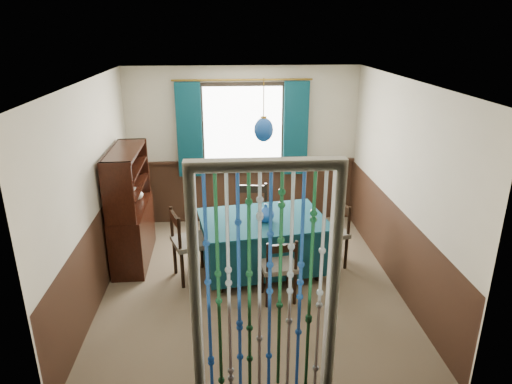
{
  "coord_description": "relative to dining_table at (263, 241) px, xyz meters",
  "views": [
    {
      "loc": [
        -0.28,
        -5.01,
        3.07
      ],
      "look_at": [
        0.09,
        0.29,
        1.11
      ],
      "focal_mm": 32.0,
      "sensor_mm": 36.0,
      "label": 1
    }
  ],
  "objects": [
    {
      "name": "floor",
      "position": [
        -0.18,
        -0.29,
        -0.44
      ],
      "size": [
        4.0,
        4.0,
        0.0
      ],
      "primitive_type": "plane",
      "color": "brown",
      "rests_on": "ground"
    },
    {
      "name": "ceiling",
      "position": [
        -0.18,
        -0.29,
        2.06
      ],
      "size": [
        4.0,
        4.0,
        0.0
      ],
      "primitive_type": "plane",
      "rotation": [
        3.14,
        0.0,
        0.0
      ],
      "color": "silver",
      "rests_on": "ground"
    },
    {
      "name": "wall_back",
      "position": [
        -0.18,
        1.71,
        0.81
      ],
      "size": [
        3.6,
        0.0,
        3.6
      ],
      "primitive_type": "plane",
      "rotation": [
        1.57,
        0.0,
        0.0
      ],
      "color": "beige",
      "rests_on": "ground"
    },
    {
      "name": "wall_front",
      "position": [
        -0.18,
        -2.29,
        0.81
      ],
      "size": [
        3.6,
        0.0,
        3.6
      ],
      "primitive_type": "plane",
      "rotation": [
        -1.57,
        0.0,
        0.0
      ],
      "color": "beige",
      "rests_on": "ground"
    },
    {
      "name": "wall_left",
      "position": [
        -1.98,
        -0.29,
        0.81
      ],
      "size": [
        0.0,
        4.0,
        4.0
      ],
      "primitive_type": "plane",
      "rotation": [
        1.57,
        0.0,
        1.57
      ],
      "color": "beige",
      "rests_on": "ground"
    },
    {
      "name": "wall_right",
      "position": [
        1.62,
        -0.29,
        0.81
      ],
      "size": [
        0.0,
        4.0,
        4.0
      ],
      "primitive_type": "plane",
      "rotation": [
        1.57,
        0.0,
        -1.57
      ],
      "color": "beige",
      "rests_on": "ground"
    },
    {
      "name": "wainscot_back",
      "position": [
        -0.18,
        1.7,
        0.06
      ],
      "size": [
        3.6,
        0.0,
        3.6
      ],
      "primitive_type": "plane",
      "rotation": [
        1.57,
        0.0,
        0.0
      ],
      "color": "#331E13",
      "rests_on": "ground"
    },
    {
      "name": "wainscot_front",
      "position": [
        -0.18,
        -2.27,
        0.06
      ],
      "size": [
        3.6,
        0.0,
        3.6
      ],
      "primitive_type": "plane",
      "rotation": [
        -1.57,
        0.0,
        0.0
      ],
      "color": "#331E13",
      "rests_on": "ground"
    },
    {
      "name": "wainscot_left",
      "position": [
        -1.96,
        -0.29,
        0.06
      ],
      "size": [
        0.0,
        4.0,
        4.0
      ],
      "primitive_type": "plane",
      "rotation": [
        1.57,
        0.0,
        1.57
      ],
      "color": "#331E13",
      "rests_on": "ground"
    },
    {
      "name": "wainscot_right",
      "position": [
        1.61,
        -0.29,
        0.06
      ],
      "size": [
        0.0,
        4.0,
        4.0
      ],
      "primitive_type": "plane",
      "rotation": [
        1.57,
        0.0,
        -1.57
      ],
      "color": "#331E13",
      "rests_on": "ground"
    },
    {
      "name": "window",
      "position": [
        -0.18,
        1.66,
        1.11
      ],
      "size": [
        1.32,
        0.12,
        1.42
      ],
      "primitive_type": "cube",
      "color": "black",
      "rests_on": "wall_back"
    },
    {
      "name": "doorway",
      "position": [
        -0.18,
        -2.23,
        0.61
      ],
      "size": [
        1.16,
        0.12,
        2.18
      ],
      "primitive_type": null,
      "color": "silver",
      "rests_on": "ground"
    },
    {
      "name": "dining_table",
      "position": [
        0.0,
        0.0,
        0.0
      ],
      "size": [
        1.72,
        1.32,
        0.75
      ],
      "rotation": [
        0.0,
        0.0,
        0.16
      ],
      "color": "#0C333E",
      "rests_on": "floor"
    },
    {
      "name": "chair_near",
      "position": [
        0.13,
        -0.68,
        -0.0
      ],
      "size": [
        0.45,
        0.43,
        0.82
      ],
      "rotation": [
        0.0,
        0.0,
        0.12
      ],
      "color": "black",
      "rests_on": "floor"
    },
    {
      "name": "chair_far",
      "position": [
        -0.11,
        0.63,
        0.07
      ],
      "size": [
        0.52,
        0.51,
        0.96
      ],
      "rotation": [
        0.0,
        0.0,
        3.02
      ],
      "color": "black",
      "rests_on": "floor"
    },
    {
      "name": "chair_left",
      "position": [
        -0.94,
        -0.11,
        0.06
      ],
      "size": [
        0.57,
        0.58,
        0.94
      ],
      "rotation": [
        0.0,
        0.0,
        -1.23
      ],
      "color": "black",
      "rests_on": "floor"
    },
    {
      "name": "chair_right",
      "position": [
        0.93,
        0.14,
        0.03
      ],
      "size": [
        0.5,
        0.51,
        0.89
      ],
      "rotation": [
        0.0,
        0.0,
        1.77
      ],
      "color": "black",
      "rests_on": "floor"
    },
    {
      "name": "sideboard",
      "position": [
        -1.75,
        0.43,
        0.12
      ],
      "size": [
        0.44,
        1.21,
        1.58
      ],
      "rotation": [
        0.0,
        0.0,
        0.02
      ],
      "color": "black",
      "rests_on": "floor"
    },
    {
      "name": "pendant_lamp",
      "position": [
        -0.0,
        -0.0,
        1.47
      ],
      "size": [
        0.23,
        0.23,
        0.74
      ],
      "color": "olive",
      "rests_on": "ceiling"
    },
    {
      "name": "vase_table",
      "position": [
        0.03,
        -0.07,
        0.42
      ],
      "size": [
        0.2,
        0.2,
        0.21
      ],
      "primitive_type": "imported",
      "rotation": [
        0.0,
        0.0,
        0.01
      ],
      "color": "navy",
      "rests_on": "dining_table"
    },
    {
      "name": "bowl_shelf",
      "position": [
        -1.69,
        0.21,
        0.67
      ],
      "size": [
        0.23,
        0.23,
        0.05
      ],
      "primitive_type": "imported",
      "rotation": [
        0.0,
        0.0,
        -0.18
      ],
      "color": "beige",
      "rests_on": "sideboard"
    },
    {
      "name": "vase_sideboard",
      "position": [
        -1.69,
        0.73,
        0.44
      ],
      "size": [
        0.19,
        0.19,
        0.18
      ],
      "primitive_type": "imported",
      "rotation": [
        0.0,
        0.0,
        0.14
      ],
      "color": "beige",
      "rests_on": "sideboard"
    }
  ]
}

